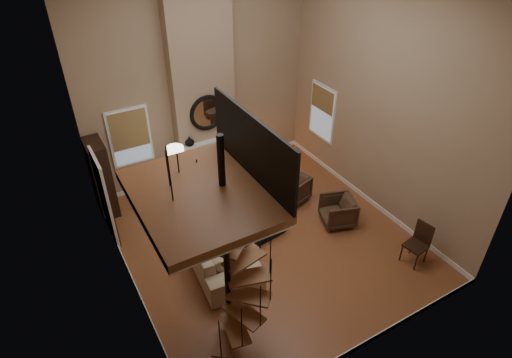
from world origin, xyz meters
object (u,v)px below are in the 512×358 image
sofa (212,239)px  armchair_near (294,187)px  hutch (101,178)px  floor_lamp (176,159)px  side_chair (419,241)px  coffee_table (261,227)px  armchair_far (341,211)px  accent_lamp (258,158)px

sofa → armchair_near: bearing=-69.0°
hutch → floor_lamp: hutch is taller
hutch → side_chair: bearing=-43.6°
sofa → floor_lamp: floor_lamp is taller
hutch → coffee_table: (2.76, -2.74, -0.67)m
armchair_far → accent_lamp: (-0.42, 3.15, -0.10)m
armchair_far → side_chair: bearing=38.0°
coffee_table → side_chair: size_ratio=1.38×
floor_lamp → accent_lamp: bearing=15.3°
floor_lamp → side_chair: (3.65, -4.20, -0.89)m
hutch → coffee_table: hutch is taller
hutch → side_chair: hutch is taller
accent_lamp → coffee_table: bearing=-118.8°
sofa → side_chair: 4.35m
sofa → coffee_table: sofa is taller
armchair_far → coffee_table: armchair_far is taller
floor_lamp → coffee_table: bearing=-59.3°
sofa → floor_lamp: 2.12m
coffee_table → side_chair: bearing=-42.2°
armchair_near → accent_lamp: 1.82m
accent_lamp → side_chair: size_ratio=0.52×
floor_lamp → accent_lamp: (2.61, 0.71, -1.16)m
floor_lamp → armchair_far: bearing=-38.7°
coffee_table → floor_lamp: floor_lamp is taller
sofa → hutch: bearing=36.0°
armchair_near → accent_lamp: bearing=163.0°
hutch → armchair_far: (4.64, -3.23, -0.60)m
armchair_near → floor_lamp: (-2.60, 1.11, 1.06)m
sofa → armchair_near: sofa is taller
sofa → accent_lamp: sofa is taller
side_chair → sofa: bearing=147.3°
armchair_near → side_chair: side_chair is taller
hutch → sofa: 3.15m
sofa → side_chair: size_ratio=3.14×
hutch → armchair_near: (4.21, -1.90, -0.60)m
floor_lamp → side_chair: 5.64m
coffee_table → accent_lamp: size_ratio=2.66×
accent_lamp → floor_lamp: bearing=-164.7°
sofa → accent_lamp: (2.63, 2.57, -0.15)m
sofa → coffee_table: 1.18m
hutch → armchair_far: size_ratio=2.55×
coffee_table → hutch: bearing=135.2°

